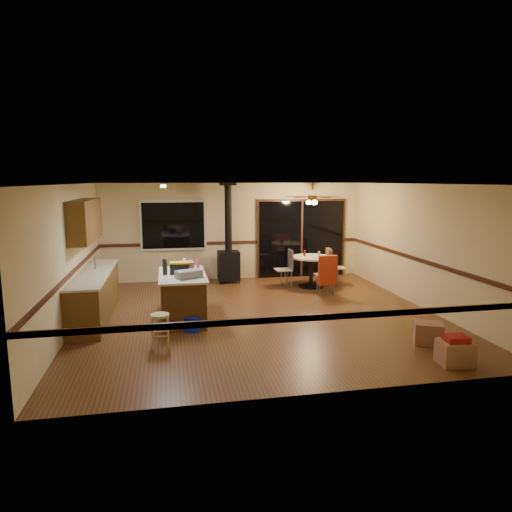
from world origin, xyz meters
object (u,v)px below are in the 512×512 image
object	(u,v)px
blue_bucket	(192,323)
chair_left	(287,264)
box_corner_b	(428,333)
kitchen_island	(183,296)
chair_right	(330,262)
box_under_window	(199,276)
wood_stove	(229,255)
toolbox_grey	(189,274)
box_corner_a	(455,353)
bar_stool	(160,331)
dining_table	(311,266)
toolbox_black	(180,269)
chair_near	(327,270)

from	to	relation	value
blue_bucket	chair_left	size ratio (longest dim) A/B	0.64
blue_bucket	box_corner_b	xyz separation A→B (m)	(3.81, -1.40, 0.04)
kitchen_island	chair_left	size ratio (longest dim) A/B	3.26
chair_right	box_under_window	xyz separation A→B (m)	(-3.28, 0.88, -0.42)
wood_stove	chair_left	xyz separation A→B (m)	(1.38, -0.81, -0.14)
toolbox_grey	box_corner_a	world-z (taller)	toolbox_grey
kitchen_island	blue_bucket	bearing A→B (deg)	-79.75
blue_bucket	chair_left	world-z (taller)	chair_left
wood_stove	chair_right	bearing A→B (deg)	-18.45
box_under_window	toolbox_grey	bearing A→B (deg)	-96.60
kitchen_island	bar_stool	bearing A→B (deg)	-105.81
wood_stove	bar_stool	size ratio (longest dim) A/B	4.55
dining_table	chair_right	xyz separation A→B (m)	(0.52, 0.08, 0.06)
blue_bucket	chair_right	size ratio (longest dim) A/B	0.47
kitchen_island	box_corner_b	distance (m)	4.48
toolbox_black	blue_bucket	xyz separation A→B (m)	(0.17, -0.73, -0.86)
kitchen_island	box_corner_a	distance (m)	4.87
chair_near	chair_left	bearing A→B (deg)	125.39
box_corner_b	toolbox_black	bearing A→B (deg)	151.80
toolbox_grey	chair_right	bearing A→B (deg)	35.36
wood_stove	chair_left	size ratio (longest dim) A/B	4.89
chair_left	box_corner_b	world-z (taller)	chair_left
chair_right	box_corner_a	bearing A→B (deg)	-89.52
dining_table	box_corner_a	xyz separation A→B (m)	(0.56, -5.12, -0.36)
toolbox_black	dining_table	bearing A→B (deg)	32.66
toolbox_black	chair_left	size ratio (longest dim) A/B	0.70
dining_table	box_corner_a	bearing A→B (deg)	-83.73
toolbox_black	box_corner_a	xyz separation A→B (m)	(3.88, -3.00, -0.82)
dining_table	box_corner_b	bearing A→B (deg)	-81.15
chair_left	chair_right	world-z (taller)	same
blue_bucket	box_under_window	xyz separation A→B (m)	(0.38, 3.82, 0.04)
dining_table	chair_left	xyz separation A→B (m)	(-0.59, 0.10, 0.05)
toolbox_grey	chair_near	bearing A→B (deg)	26.82
toolbox_grey	bar_stool	xyz separation A→B (m)	(-0.52, -1.06, -0.70)
toolbox_black	box_corner_a	world-z (taller)	toolbox_black
kitchen_island	box_corner_a	xyz separation A→B (m)	(3.84, -2.99, -0.28)
bar_stool	box_corner_b	xyz separation A→B (m)	(4.35, -0.66, -0.10)
bar_stool	dining_table	size ratio (longest dim) A/B	0.55
box_corner_b	kitchen_island	bearing A→B (deg)	151.69
kitchen_island	chair_right	bearing A→B (deg)	30.32
blue_bucket	box_corner_b	bearing A→B (deg)	-20.25
bar_stool	chair_left	size ratio (longest dim) A/B	1.07
kitchen_island	box_corner_b	bearing A→B (deg)	-28.31
dining_table	bar_stool	bearing A→B (deg)	-135.71
box_under_window	kitchen_island	bearing A→B (deg)	-99.37
wood_stove	bar_stool	distance (m)	4.84
toolbox_black	chair_left	distance (m)	3.54
toolbox_black	box_corner_b	size ratio (longest dim) A/B	0.83
bar_stool	box_under_window	distance (m)	4.65
wood_stove	chair_left	distance (m)	1.60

